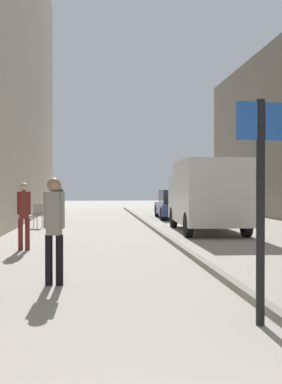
# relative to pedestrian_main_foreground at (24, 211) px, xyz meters

# --- Properties ---
(ground_plane) EXTENTS (80.00, 80.00, 0.00)m
(ground_plane) POSITION_rel_pedestrian_main_foreground_xyz_m (2.38, 1.35, -0.98)
(ground_plane) COLOR #A8A093
(kerb_strip) EXTENTS (0.16, 40.00, 0.12)m
(kerb_strip) POSITION_rel_pedestrian_main_foreground_xyz_m (3.96, 1.35, -0.92)
(kerb_strip) COLOR gray
(kerb_strip) RESTS_ON ground_plane
(pedestrian_main_foreground) EXTENTS (0.33, 0.23, 1.70)m
(pedestrian_main_foreground) POSITION_rel_pedestrian_main_foreground_xyz_m (0.00, 0.00, 0.00)
(pedestrian_main_foreground) COLOR maroon
(pedestrian_main_foreground) RESTS_ON ground_plane
(pedestrian_mid_block) EXTENTS (0.34, 0.22, 1.70)m
(pedestrian_mid_block) POSITION_rel_pedestrian_main_foreground_xyz_m (0.20, 9.08, -0.00)
(pedestrian_mid_block) COLOR black
(pedestrian_mid_block) RESTS_ON ground_plane
(pedestrian_far_crossing) EXTENTS (0.34, 0.23, 1.74)m
(pedestrian_far_crossing) POSITION_rel_pedestrian_main_foreground_xyz_m (1.12, -4.24, 0.02)
(pedestrian_far_crossing) COLOR black
(pedestrian_far_crossing) RESTS_ON ground_plane
(delivery_van) EXTENTS (2.26, 5.16, 2.50)m
(delivery_van) POSITION_rel_pedestrian_main_foreground_xyz_m (5.71, 4.06, 0.35)
(delivery_van) COLOR silver
(delivery_van) RESTS_ON ground_plane
(parked_car) EXTENTS (2.00, 4.28, 1.45)m
(parked_car) POSITION_rel_pedestrian_main_foreground_xyz_m (5.85, 11.02, -0.27)
(parked_car) COLOR navy
(parked_car) RESTS_ON ground_plane
(street_sign_post) EXTENTS (0.60, 0.11, 2.60)m
(street_sign_post) POSITION_rel_pedestrian_main_foreground_xyz_m (3.68, -6.63, 0.56)
(street_sign_post) COLOR black
(street_sign_post) RESTS_ON ground_plane
(cafe_chair_near_window) EXTENTS (0.58, 0.58, 0.94)m
(cafe_chair_near_window) POSITION_rel_pedestrian_main_foreground_xyz_m (-0.48, 6.34, -0.44)
(cafe_chair_near_window) COLOR #B7B2A8
(cafe_chair_near_window) RESTS_ON ground_plane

